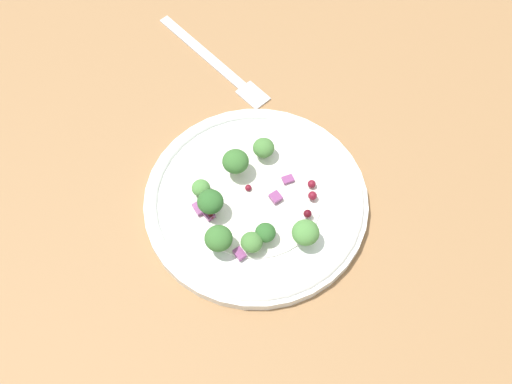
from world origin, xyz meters
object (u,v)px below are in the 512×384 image
(broccoli_floret_0, at_px, (219,239))
(broccoli_floret_2, at_px, (265,233))
(plate, at_px, (256,201))
(broccoli_floret_1, at_px, (305,233))
(fork, at_px, (218,65))

(broccoli_floret_0, relative_size, broccoli_floret_2, 1.34)
(broccoli_floret_0, bearing_deg, plate, 130.07)
(broccoli_floret_1, height_order, broccoli_floret_2, broccoli_floret_1)
(plate, height_order, broccoli_floret_1, broccoli_floret_1)
(plate, xyz_separation_m, broccoli_floret_0, (0.04, -0.05, 0.02))
(broccoli_floret_1, bearing_deg, broccoli_floret_0, -101.46)
(broccoli_floret_2, relative_size, fork, 0.12)
(broccoli_floret_1, bearing_deg, broccoli_floret_2, -108.57)
(plate, distance_m, broccoli_floret_2, 0.05)
(broccoli_floret_0, height_order, broccoli_floret_1, broccoli_floret_0)
(broccoli_floret_1, xyz_separation_m, broccoli_floret_2, (-0.01, -0.04, -0.00))
(broccoli_floret_1, relative_size, broccoli_floret_2, 1.33)
(plate, height_order, fork, plate)
(plate, distance_m, broccoli_floret_1, 0.07)
(fork, bearing_deg, plate, -2.90)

